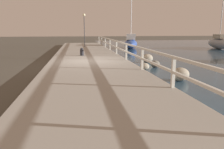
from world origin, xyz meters
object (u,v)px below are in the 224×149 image
mooring_bollard (82,52)px  dock_lamp (84,22)px  sailboat_gray (219,43)px  sailboat_blue (131,43)px

mooring_bollard → dock_lamp: dock_lamp is taller
dock_lamp → sailboat_gray: (14.66, -1.29, -2.18)m
mooring_bollard → sailboat_blue: (5.77, 9.17, 0.07)m
dock_lamp → sailboat_gray: 14.87m
sailboat_blue → sailboat_gray: size_ratio=0.74×
mooring_bollard → sailboat_blue: size_ratio=0.09×
dock_lamp → sailboat_blue: bearing=12.6°
mooring_bollard → sailboat_gray: sailboat_gray is taller
sailboat_blue → sailboat_gray: bearing=-1.4°
dock_lamp → sailboat_gray: bearing=-5.0°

